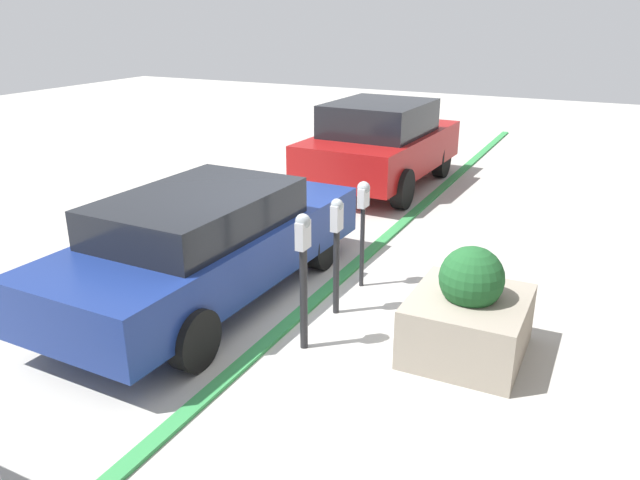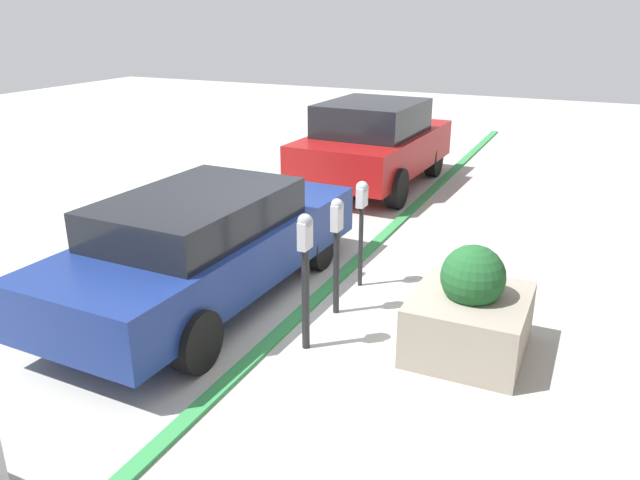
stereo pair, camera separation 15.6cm
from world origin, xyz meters
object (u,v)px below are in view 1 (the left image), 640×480
Objects in this scene: planter_box at (468,315)px; parking_meter_nearest at (303,262)px; parking_meter_second at (337,238)px; parked_car_middle at (208,242)px; parking_meter_middle at (363,209)px; parked_car_rear at (381,143)px.

parking_meter_nearest is at bearing 112.23° from planter_box.
parking_meter_nearest is at bearing -177.68° from parking_meter_second.
parking_meter_nearest is at bearing -107.37° from parked_car_middle.
parking_meter_middle is at bearing 56.44° from planter_box.
parking_meter_second is 0.83m from parking_meter_middle.
parking_meter_nearest is 1.17× the size of planter_box.
parking_meter_nearest is 1.07× the size of parking_meter_middle.
parked_car_middle is (-1.14, 1.51, -0.30)m from parking_meter_middle.
planter_box is at bearing -86.69° from parked_car_middle.
parking_meter_nearest is 1.06× the size of parking_meter_second.
parked_car_middle is at bearing 91.59° from planter_box.
parking_meter_nearest is 0.36× the size of parked_car_rear.
parking_meter_middle is (0.82, 0.02, 0.11)m from parking_meter_second.
parked_car_rear is at bearing 15.96° from parking_meter_second.
parking_meter_second is 1.01× the size of parking_meter_middle.
parked_car_middle is (-0.09, 3.10, 0.30)m from planter_box.
parked_car_rear is at bearing 1.74° from parked_car_middle.
parking_meter_second is 0.30× the size of parked_car_middle.
parked_car_rear reaches higher than planter_box.
parked_car_middle is 1.13× the size of parked_car_rear.
parking_meter_second is 0.34× the size of parked_car_rear.
parking_meter_middle is at bearing 1.98° from parking_meter_nearest.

